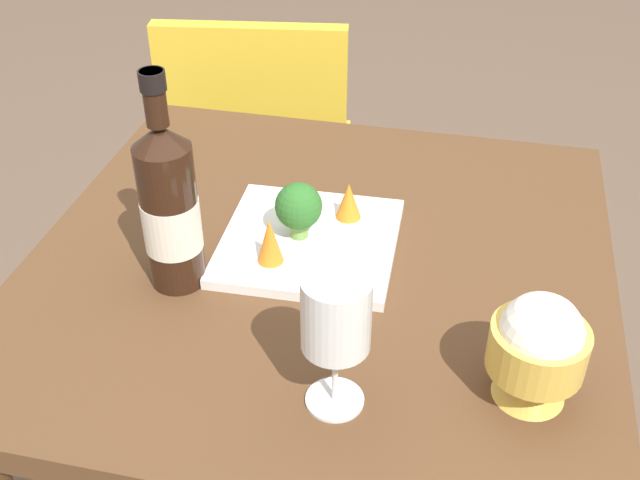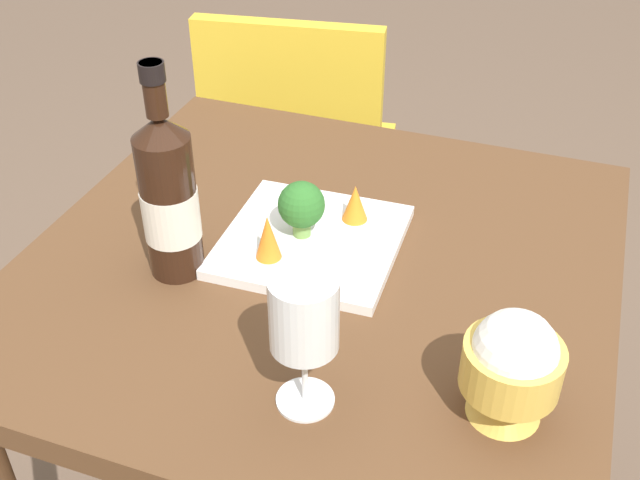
% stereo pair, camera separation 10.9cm
% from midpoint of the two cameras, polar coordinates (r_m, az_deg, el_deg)
% --- Properties ---
extents(dining_table, '(0.82, 0.82, 0.74)m').
position_cam_midpoint_polar(dining_table, '(1.17, 2.68, -5.05)').
color(dining_table, brown).
rests_on(dining_table, ground_plane).
extents(chair_near_window, '(0.46, 0.46, 0.85)m').
position_cam_midpoint_polar(chair_near_window, '(1.81, 0.07, 6.96)').
color(chair_near_window, gold).
rests_on(chair_near_window, ground_plane).
extents(wine_bottle, '(0.08, 0.08, 0.31)m').
position_cam_midpoint_polar(wine_bottle, '(1.03, -8.12, 3.08)').
color(wine_bottle, black).
rests_on(wine_bottle, dining_table).
extents(wine_glass, '(0.08, 0.08, 0.18)m').
position_cam_midpoint_polar(wine_glass, '(0.82, 2.65, -5.84)').
color(wine_glass, white).
rests_on(wine_glass, dining_table).
extents(rice_bowl, '(0.11, 0.11, 0.14)m').
position_cam_midpoint_polar(rice_bowl, '(0.88, 17.49, -8.99)').
color(rice_bowl, gold).
rests_on(rice_bowl, dining_table).
extents(serving_plate, '(0.26, 0.26, 0.02)m').
position_cam_midpoint_polar(serving_plate, '(1.13, 2.14, -0.19)').
color(serving_plate, white).
rests_on(serving_plate, dining_table).
extents(broccoli_floret, '(0.07, 0.07, 0.09)m').
position_cam_midpoint_polar(broccoli_floret, '(1.10, 1.46, 2.43)').
color(broccoli_floret, '#729E4C').
rests_on(broccoli_floret, serving_plate).
extents(carrot_garnish_left, '(0.04, 0.04, 0.07)m').
position_cam_midpoint_polar(carrot_garnish_left, '(1.06, -0.94, 0.12)').
color(carrot_garnish_left, orange).
rests_on(carrot_garnish_left, serving_plate).
extents(carrot_garnish_right, '(0.04, 0.04, 0.06)m').
position_cam_midpoint_polar(carrot_garnish_right, '(1.15, 5.33, 2.66)').
color(carrot_garnish_right, orange).
rests_on(carrot_garnish_right, serving_plate).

